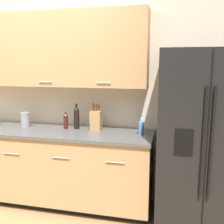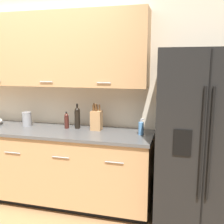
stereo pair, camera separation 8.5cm
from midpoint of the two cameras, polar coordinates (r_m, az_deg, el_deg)
The scene contains 8 objects.
wall_back at distance 3.50m, azimuth -14.90°, elevation 6.48°, with size 10.00×0.39×2.60m.
counter_unit at distance 3.41m, azimuth -14.12°, elevation -11.24°, with size 2.52×0.64×0.93m.
refrigerator at distance 2.86m, azimuth 18.17°, elevation -6.05°, with size 0.89×0.80×1.85m.
knife_block at distance 3.13m, azimuth -4.28°, elevation -1.76°, with size 0.12×0.12×0.32m.
wine_bottle at distance 3.23m, azimuth -8.46°, elevation -1.21°, with size 0.07×0.07×0.30m.
soap_dispenser at distance 2.95m, azimuth 5.52°, elevation -3.47°, with size 0.07×0.06×0.19m.
oil_bottle at distance 3.26m, azimuth -10.76°, elevation -1.93°, with size 0.06×0.06×0.21m.
steel_canister at distance 3.50m, azimuth -19.03°, elevation -1.56°, with size 0.12×0.12×0.19m.
Camera 1 is at (1.65, -1.78, 1.71)m, focal length 42.00 mm.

